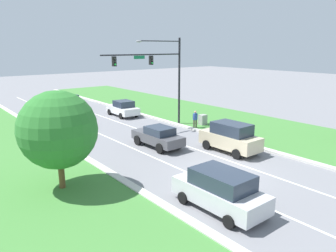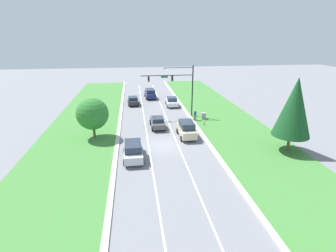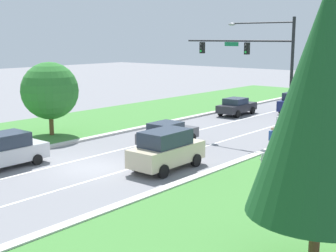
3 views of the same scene
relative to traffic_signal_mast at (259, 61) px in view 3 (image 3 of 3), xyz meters
The scene contains 18 objects.
ground_plane 13.37m from the traffic_signal_mast, 107.95° to the right, with size 160.00×160.00×0.00m, color slate.
curb_strip_right 12.94m from the traffic_signal_mast, 80.69° to the right, with size 0.50×90.00×0.15m.
curb_strip_left 15.88m from the traffic_signal_mast, 129.08° to the right, with size 0.50×90.00×0.15m.
grass_verge_right 14.68m from the traffic_signal_mast, 58.31° to the right, with size 10.00×90.00×0.08m.
lane_stripe_inner_left 13.98m from the traffic_signal_mast, 115.62° to the right, with size 0.14×81.00×0.01m.
lane_stripe_inner_right 12.98m from the traffic_signal_mast, 99.57° to the right, with size 0.14×81.00×0.01m.
traffic_signal_mast is the anchor object (origin of this frame).
champagne_suv 10.05m from the traffic_signal_mast, 92.44° to the right, with size 2.13×4.58×2.16m.
graphite_sedan 7.76m from the traffic_signal_mast, 128.43° to the right, with size 2.08×4.55×1.62m.
charcoal_sedan 12.44m from the traffic_signal_mast, 128.89° to the left, with size 2.15×4.58×1.58m.
white_sedan 8.30m from the traffic_signal_mast, 89.77° to the left, with size 2.25×4.47×1.73m.
navy_suv 15.05m from the traffic_signal_mast, 104.47° to the left, with size 2.32×5.06×1.96m.
silver_suv 16.97m from the traffic_signal_mast, 117.05° to the right, with size 2.22×4.72×1.90m.
utility_cabinet 6.57m from the traffic_signal_mast, 25.55° to the right, with size 0.70×0.60×1.06m.
pedestrian 5.67m from the traffic_signal_mast, 44.11° to the right, with size 0.40×0.25×1.69m.
fire_hydrant 7.75m from the traffic_signal_mast, 56.79° to the right, with size 0.34×0.20×0.70m.
conifer_near_right_tree 18.25m from the traffic_signal_mast, 55.02° to the right, with size 4.15×4.15×8.62m.
oak_near_left_tree 14.82m from the traffic_signal_mast, 148.09° to the right, with size 4.10×4.10×5.35m.
Camera 3 is at (19.29, -16.07, 7.03)m, focal length 50.00 mm.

